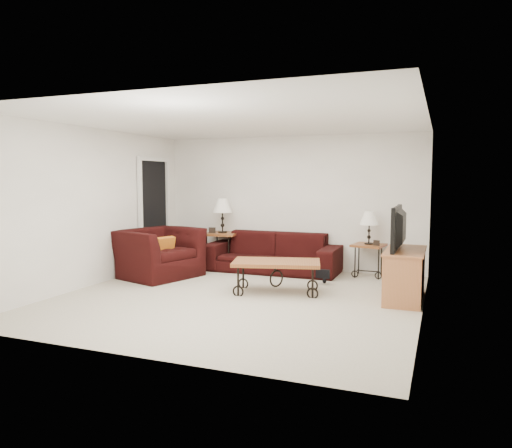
% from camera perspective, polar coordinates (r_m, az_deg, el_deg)
% --- Properties ---
extents(ground, '(5.00, 5.00, 0.00)m').
position_cam_1_polar(ground, '(7.03, -2.08, -8.64)').
color(ground, beige).
rests_on(ground, ground).
extents(wall_back, '(5.00, 0.02, 2.50)m').
position_cam_1_polar(wall_back, '(9.18, 4.06, 2.53)').
color(wall_back, white).
rests_on(wall_back, ground).
extents(wall_front, '(5.00, 0.02, 2.50)m').
position_cam_1_polar(wall_front, '(4.65, -14.38, -0.36)').
color(wall_front, white).
rests_on(wall_front, ground).
extents(wall_left, '(0.02, 5.00, 2.50)m').
position_cam_1_polar(wall_left, '(8.15, -18.49, 1.91)').
color(wall_left, white).
rests_on(wall_left, ground).
extents(wall_right, '(0.02, 5.00, 2.50)m').
position_cam_1_polar(wall_right, '(6.28, 19.31, 0.95)').
color(wall_right, white).
rests_on(wall_right, ground).
extents(ceiling, '(5.00, 5.00, 0.00)m').
position_cam_1_polar(ceiling, '(6.87, -2.16, 12.04)').
color(ceiling, white).
rests_on(ceiling, wall_back).
extents(doorway, '(0.08, 0.94, 2.04)m').
position_cam_1_polar(doorway, '(9.48, -11.94, 1.12)').
color(doorway, black).
rests_on(doorway, ground).
extents(sofa, '(2.43, 0.95, 0.71)m').
position_cam_1_polar(sofa, '(8.88, 1.95, -3.36)').
color(sofa, black).
rests_on(sofa, ground).
extents(side_table_left, '(0.67, 0.67, 0.66)m').
position_cam_1_polar(side_table_left, '(9.45, -3.95, -3.00)').
color(side_table_left, brown).
rests_on(side_table_left, ground).
extents(side_table_right, '(0.60, 0.60, 0.57)m').
position_cam_1_polar(side_table_right, '(8.66, 13.10, -4.19)').
color(side_table_right, brown).
rests_on(side_table_right, ground).
extents(lamp_left, '(0.41, 0.41, 0.66)m').
position_cam_1_polar(lamp_left, '(9.38, -3.98, 0.99)').
color(lamp_left, black).
rests_on(lamp_left, side_table_left).
extents(lamp_right, '(0.37, 0.37, 0.57)m').
position_cam_1_polar(lamp_right, '(8.59, 13.18, -0.45)').
color(lamp_right, black).
rests_on(lamp_right, side_table_right).
extents(photo_frame_left, '(0.13, 0.05, 0.11)m').
position_cam_1_polar(photo_frame_left, '(9.34, -5.19, -0.74)').
color(photo_frame_left, black).
rests_on(photo_frame_left, side_table_left).
extents(photo_frame_right, '(0.11, 0.06, 0.09)m').
position_cam_1_polar(photo_frame_right, '(8.45, 14.02, -2.18)').
color(photo_frame_right, black).
rests_on(photo_frame_right, side_table_right).
extents(coffee_table, '(1.42, 1.00, 0.48)m').
position_cam_1_polar(coffee_table, '(7.27, 2.42, -6.23)').
color(coffee_table, brown).
rests_on(coffee_table, ground).
extents(armchair, '(1.46, 1.56, 0.83)m').
position_cam_1_polar(armchair, '(8.56, -11.42, -3.37)').
color(armchair, black).
rests_on(armchair, ground).
extents(throw_pillow, '(0.21, 0.39, 0.38)m').
position_cam_1_polar(throw_pillow, '(8.42, -10.76, -2.80)').
color(throw_pillow, '#B35417').
rests_on(throw_pillow, armchair).
extents(tv_stand, '(0.49, 1.18, 0.71)m').
position_cam_1_polar(tv_stand, '(7.14, 17.12, -5.74)').
color(tv_stand, '#AB623F').
rests_on(tv_stand, ground).
extents(television, '(0.14, 1.06, 0.61)m').
position_cam_1_polar(television, '(7.05, 17.10, -0.45)').
color(television, black).
rests_on(television, tv_stand).
extents(backpack, '(0.37, 0.31, 0.44)m').
position_cam_1_polar(backpack, '(7.98, 8.08, -5.40)').
color(backpack, black).
rests_on(backpack, ground).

